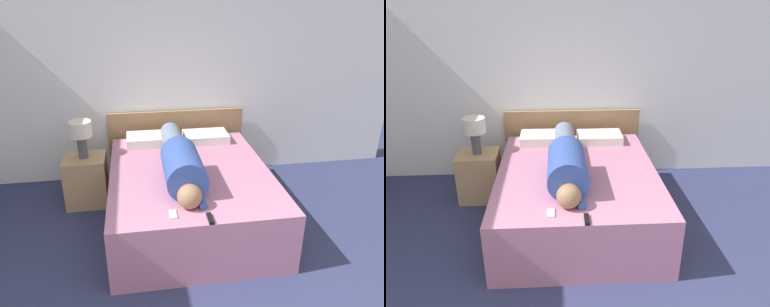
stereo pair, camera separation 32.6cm
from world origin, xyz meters
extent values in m
cube|color=white|center=(0.00, 3.71, 1.30)|extent=(6.11, 0.06, 2.60)
cube|color=#B2708E|center=(0.06, 2.49, 0.30)|extent=(1.62, 2.01, 0.60)
cube|color=#A37A51|center=(0.06, 3.64, 0.44)|extent=(1.74, 0.04, 0.89)
cube|color=tan|center=(-1.06, 3.04, 0.29)|extent=(0.46, 0.42, 0.58)
cylinder|color=#4C4C51|center=(-1.06, 3.04, 0.70)|extent=(0.11, 0.11, 0.26)
cylinder|color=beige|center=(-1.06, 3.04, 0.92)|extent=(0.25, 0.25, 0.17)
sphere|color=#936B4C|center=(-0.05, 1.77, 0.71)|extent=(0.22, 0.22, 0.22)
cylinder|color=#334C99|center=(-0.05, 2.18, 0.78)|extent=(0.37, 0.69, 0.37)
cylinder|color=slate|center=(-0.05, 2.93, 0.72)|extent=(0.24, 0.82, 0.24)
cylinder|color=#334C99|center=(0.06, 1.82, 0.63)|extent=(0.07, 0.22, 0.07)
cube|color=silver|center=(-0.30, 3.27, 0.66)|extent=(0.56, 0.36, 0.11)
cube|color=silver|center=(0.38, 3.27, 0.65)|extent=(0.54, 0.36, 0.10)
cube|color=black|center=(0.08, 1.56, 0.61)|extent=(0.04, 0.15, 0.02)
cube|color=#B2B7BC|center=(-0.20, 1.68, 0.61)|extent=(0.06, 0.13, 0.01)
camera|label=1|loc=(-0.46, -0.94, 2.29)|focal=35.00mm
camera|label=2|loc=(-0.14, -0.97, 2.29)|focal=35.00mm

